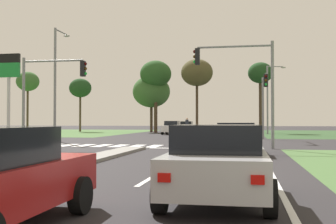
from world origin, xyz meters
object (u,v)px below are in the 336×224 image
at_px(street_lamp_third, 269,96).
at_px(traffic_signal_near_left, 46,85).
at_px(street_lamp_second, 56,77).
at_px(treeline_third, 151,92).
at_px(car_grey_third, 187,126).
at_px(treeline_second, 80,88).
at_px(car_silver_second, 219,162).
at_px(traffic_signal_far_right, 264,94).
at_px(fuel_price_totem, 9,77).
at_px(treeline_fourth, 156,75).
at_px(car_navy_fifth, 236,138).
at_px(treeline_sixth, 260,74).
at_px(traffic_signal_near_right, 244,76).
at_px(pedestrian_at_median, 187,124).
at_px(treeline_fifth, 197,73).
at_px(car_white_fourth, 172,128).
at_px(treeline_near, 28,82).

bearing_deg(street_lamp_third, traffic_signal_near_left, -119.43).
relative_size(street_lamp_second, treeline_third, 1.14).
distance_m(car_grey_third, treeline_second, 16.61).
height_order(car_silver_second, traffic_signal_far_right, traffic_signal_far_right).
bearing_deg(fuel_price_totem, treeline_fourth, 77.42).
relative_size(car_silver_second, treeline_second, 0.54).
bearing_deg(car_silver_second, street_lamp_third, 85.57).
distance_m(car_navy_fifth, treeline_third, 39.68).
bearing_deg(street_lamp_second, treeline_sixth, 56.71).
bearing_deg(street_lamp_third, fuel_price_totem, -134.17).
bearing_deg(car_navy_fifth, traffic_signal_far_right, 82.77).
xyz_separation_m(traffic_signal_near_right, treeline_third, (-12.74, 33.13, 1.46)).
bearing_deg(treeline_second, treeline_third, -8.11).
bearing_deg(car_grey_third, traffic_signal_near_right, 102.62).
xyz_separation_m(car_silver_second, pedestrian_at_median, (-5.43, 35.51, 0.44)).
height_order(treeline_third, treeline_fourth, treeline_fourth).
bearing_deg(pedestrian_at_median, car_navy_fifth, -145.61).
bearing_deg(traffic_signal_near_left, treeline_second, 108.64).
height_order(car_navy_fifth, treeline_sixth, treeline_sixth).
distance_m(traffic_signal_near_right, treeline_second, 42.14).
bearing_deg(traffic_signal_far_right, pedestrian_at_median, 132.12).
bearing_deg(treeline_fourth, pedestrian_at_median, -64.49).
distance_m(traffic_signal_near_right, street_lamp_third, 26.61).
height_order(street_lamp_second, treeline_fifth, treeline_fifth).
bearing_deg(traffic_signal_near_left, traffic_signal_near_right, 0.00).
distance_m(car_white_fourth, car_navy_fifth, 29.86).
bearing_deg(fuel_price_totem, treeline_third, 79.78).
bearing_deg(car_white_fourth, treeline_sixth, -142.79).
xyz_separation_m(pedestrian_at_median, treeline_near, (-26.17, 15.23, 6.20)).
distance_m(treeline_near, treeline_fifth, 26.39).
relative_size(car_white_fourth, traffic_signal_near_left, 0.78).
bearing_deg(street_lamp_third, car_navy_fifth, -95.94).
relative_size(car_navy_fifth, traffic_signal_far_right, 0.80).
bearing_deg(car_silver_second, treeline_third, 103.97).
relative_size(traffic_signal_near_left, traffic_signal_near_right, 0.91).
distance_m(treeline_near, treeline_fourth, 20.41).
height_order(treeline_near, treeline_fourth, treeline_fourth).
xyz_separation_m(car_grey_third, treeline_fifth, (2.39, -7.62, 6.99)).
distance_m(traffic_signal_near_right, fuel_price_totem, 18.54).
xyz_separation_m(car_navy_fifth, street_lamp_second, (-14.31, 11.21, 4.26)).
relative_size(car_white_fourth, treeline_fourth, 0.45).
bearing_deg(treeline_near, car_white_fourth, -22.92).
bearing_deg(treeline_fourth, traffic_signal_far_right, -57.08).
distance_m(fuel_price_totem, treeline_fourth, 27.33).
bearing_deg(treeline_sixth, car_silver_second, -92.96).
distance_m(treeline_third, treeline_sixth, 14.95).
distance_m(car_grey_third, street_lamp_third, 16.37).
distance_m(traffic_signal_near_left, traffic_signal_far_right, 17.57).
height_order(car_grey_third, treeline_sixth, treeline_sixth).
distance_m(traffic_signal_far_right, treeline_near, 41.20).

